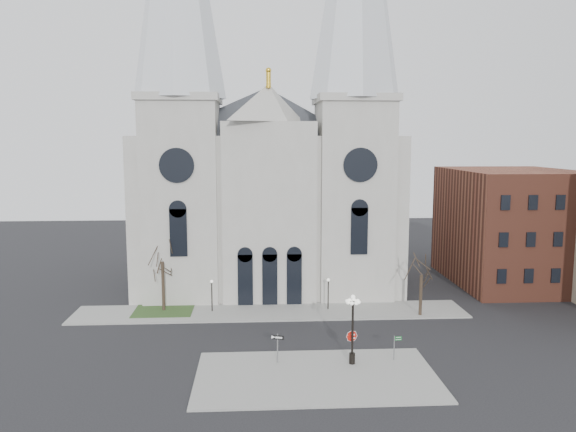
{
  "coord_description": "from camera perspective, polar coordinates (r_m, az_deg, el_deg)",
  "views": [
    {
      "loc": [
        -1.38,
        -44.7,
        17.54
      ],
      "look_at": [
        1.62,
        8.0,
        10.41
      ],
      "focal_mm": 35.0,
      "sensor_mm": 36.0,
      "label": 1
    }
  ],
  "objects": [
    {
      "name": "cathedral",
      "position": [
        67.58,
        -2.12,
        8.49
      ],
      "size": [
        33.0,
        26.66,
        54.0
      ],
      "color": "#A5A29A",
      "rests_on": "ground"
    },
    {
      "name": "sidewalk_near",
      "position": [
        43.6,
        2.89,
        -15.94
      ],
      "size": [
        18.0,
        10.0,
        0.14
      ],
      "primitive_type": "cube",
      "color": "gray",
      "rests_on": "ground"
    },
    {
      "name": "street_name_sign",
      "position": [
        46.62,
        10.83,
        -12.78
      ],
      "size": [
        0.64,
        0.09,
        2.0
      ],
      "rotation": [
        0.0,
        0.0,
        0.06
      ],
      "color": "slate",
      "rests_on": "sidewalk_near"
    },
    {
      "name": "bg_building_brick",
      "position": [
        74.46,
        21.7,
        -0.99
      ],
      "size": [
        14.0,
        18.0,
        14.0
      ],
      "primitive_type": "cube",
      "color": "brown",
      "rests_on": "ground"
    },
    {
      "name": "one_way_sign",
      "position": [
        45.19,
        -1.07,
        -12.81
      ],
      "size": [
        1.0,
        0.31,
        2.35
      ],
      "rotation": [
        0.0,
        0.0,
        -0.27
      ],
      "color": "slate",
      "rests_on": "sidewalk_near"
    },
    {
      "name": "ped_lamp_right",
      "position": [
        58.69,
        4.11,
        -7.35
      ],
      "size": [
        0.32,
        0.32,
        3.26
      ],
      "color": "black",
      "rests_on": "sidewalk_far"
    },
    {
      "name": "sidewalk_far",
      "position": [
        58.39,
        -1.78,
        -9.72
      ],
      "size": [
        40.0,
        6.0,
        0.14
      ],
      "primitive_type": "cube",
      "color": "gray",
      "rests_on": "ground"
    },
    {
      "name": "ped_lamp_left",
      "position": [
        58.4,
        -7.75,
        -7.47
      ],
      "size": [
        0.32,
        0.32,
        3.26
      ],
      "color": "black",
      "rests_on": "sidewalk_far"
    },
    {
      "name": "stop_sign",
      "position": [
        45.39,
        6.49,
        -12.37
      ],
      "size": [
        0.95,
        0.15,
        2.63
      ],
      "rotation": [
        0.0,
        0.0,
        -0.13
      ],
      "color": "slate",
      "rests_on": "sidewalk_near"
    },
    {
      "name": "ground",
      "position": [
        48.04,
        -1.43,
        -13.72
      ],
      "size": [
        160.0,
        160.0,
        0.0
      ],
      "primitive_type": "plane",
      "color": "black",
      "rests_on": "ground"
    },
    {
      "name": "tree_right",
      "position": [
        57.65,
        13.4,
        -5.63
      ],
      "size": [
        3.2,
        3.2,
        6.0
      ],
      "color": "black",
      "rests_on": "ground"
    },
    {
      "name": "grass_patch",
      "position": [
        60.1,
        -12.5,
        -9.37
      ],
      "size": [
        6.0,
        5.0,
        0.18
      ],
      "primitive_type": "cube",
      "color": "#28451D",
      "rests_on": "ground"
    },
    {
      "name": "globe_lamp",
      "position": [
        44.63,
        6.59,
        -10.51
      ],
      "size": [
        1.54,
        1.54,
        5.56
      ],
      "rotation": [
        0.0,
        0.0,
        -0.36
      ],
      "color": "black",
      "rests_on": "sidewalk_near"
    },
    {
      "name": "tree_left",
      "position": [
        58.74,
        -12.65,
        -4.24
      ],
      "size": [
        3.2,
        3.2,
        7.5
      ],
      "color": "black",
      "rests_on": "ground"
    }
  ]
}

